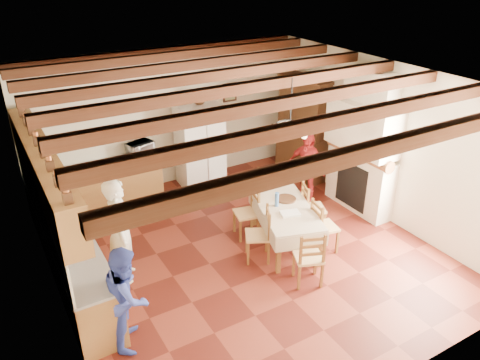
{
  "coord_description": "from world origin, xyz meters",
  "views": [
    {
      "loc": [
        -3.47,
        -5.79,
        4.73
      ],
      "look_at": [
        0.1,
        0.3,
        1.25
      ],
      "focal_mm": 35.0,
      "sensor_mm": 36.0,
      "label": 1
    }
  ],
  "objects_px": {
    "chair_left_near": "(258,234)",
    "person_woman_red": "(306,167)",
    "dining_table": "(286,212)",
    "chair_end_far": "(270,192)",
    "chair_end_near": "(309,256)",
    "chair_left_far": "(246,212)",
    "hutch": "(304,128)",
    "person_man": "(121,230)",
    "chair_right_far": "(313,207)",
    "microwave": "(140,149)",
    "person_woman_blue": "(128,296)",
    "refrigerator": "(200,145)",
    "chair_right_near": "(325,226)"
  },
  "relations": [
    {
      "from": "chair_left_near",
      "to": "person_woman_red",
      "type": "bearing_deg",
      "value": 149.98
    },
    {
      "from": "dining_table",
      "to": "chair_end_far",
      "type": "bearing_deg",
      "value": 70.5
    },
    {
      "from": "dining_table",
      "to": "chair_end_near",
      "type": "distance_m",
      "value": 1.1
    },
    {
      "from": "chair_left_far",
      "to": "hutch",
      "type": "bearing_deg",
      "value": 134.94
    },
    {
      "from": "chair_end_near",
      "to": "person_man",
      "type": "relative_size",
      "value": 0.55
    },
    {
      "from": "chair_left_far",
      "to": "chair_right_far",
      "type": "distance_m",
      "value": 1.25
    },
    {
      "from": "chair_left_near",
      "to": "chair_left_far",
      "type": "xyz_separation_m",
      "value": [
        0.21,
        0.71,
        0.0
      ]
    },
    {
      "from": "chair_end_near",
      "to": "chair_left_far",
      "type": "bearing_deg",
      "value": -62.79
    },
    {
      "from": "hutch",
      "to": "chair_right_far",
      "type": "bearing_deg",
      "value": -130.09
    },
    {
      "from": "chair_left_far",
      "to": "chair_end_near",
      "type": "distance_m",
      "value": 1.65
    },
    {
      "from": "chair_right_far",
      "to": "person_woman_red",
      "type": "relative_size",
      "value": 0.63
    },
    {
      "from": "chair_end_near",
      "to": "person_man",
      "type": "height_order",
      "value": "person_man"
    },
    {
      "from": "dining_table",
      "to": "person_man",
      "type": "distance_m",
      "value": 2.78
    },
    {
      "from": "chair_end_far",
      "to": "microwave",
      "type": "height_order",
      "value": "microwave"
    },
    {
      "from": "person_man",
      "to": "person_woman_blue",
      "type": "relative_size",
      "value": 1.19
    },
    {
      "from": "refrigerator",
      "to": "person_woman_blue",
      "type": "relative_size",
      "value": 1.27
    },
    {
      "from": "refrigerator",
      "to": "hutch",
      "type": "relative_size",
      "value": 0.8
    },
    {
      "from": "refrigerator",
      "to": "chair_left_near",
      "type": "relative_size",
      "value": 1.92
    },
    {
      "from": "hutch",
      "to": "dining_table",
      "type": "xyz_separation_m",
      "value": [
        -2.0,
        -2.16,
        -0.49
      ]
    },
    {
      "from": "chair_right_far",
      "to": "hutch",
      "type": "bearing_deg",
      "value": -10.87
    },
    {
      "from": "chair_right_near",
      "to": "chair_end_near",
      "type": "relative_size",
      "value": 1.0
    },
    {
      "from": "chair_left_near",
      "to": "chair_end_far",
      "type": "height_order",
      "value": "same"
    },
    {
      "from": "chair_end_near",
      "to": "person_woman_blue",
      "type": "height_order",
      "value": "person_woman_blue"
    },
    {
      "from": "chair_left_far",
      "to": "chair_right_near",
      "type": "bearing_deg",
      "value": 53.19
    },
    {
      "from": "chair_right_near",
      "to": "chair_right_far",
      "type": "height_order",
      "value": "same"
    },
    {
      "from": "chair_left_far",
      "to": "chair_end_near",
      "type": "height_order",
      "value": "same"
    },
    {
      "from": "person_woman_blue",
      "to": "person_woman_red",
      "type": "bearing_deg",
      "value": -42.25
    },
    {
      "from": "chair_right_near",
      "to": "person_woman_red",
      "type": "distance_m",
      "value": 1.82
    },
    {
      "from": "dining_table",
      "to": "chair_end_far",
      "type": "relative_size",
      "value": 1.96
    },
    {
      "from": "dining_table",
      "to": "chair_left_far",
      "type": "distance_m",
      "value": 0.76
    },
    {
      "from": "dining_table",
      "to": "person_man",
      "type": "height_order",
      "value": "person_man"
    },
    {
      "from": "refrigerator",
      "to": "dining_table",
      "type": "relative_size",
      "value": 0.98
    },
    {
      "from": "chair_left_far",
      "to": "microwave",
      "type": "bearing_deg",
      "value": -145.01
    },
    {
      "from": "chair_right_near",
      "to": "dining_table",
      "type": "bearing_deg",
      "value": 57.19
    },
    {
      "from": "chair_right_far",
      "to": "person_woman_red",
      "type": "xyz_separation_m",
      "value": [
        0.59,
        1.0,
        0.28
      ]
    },
    {
      "from": "chair_end_far",
      "to": "chair_left_far",
      "type": "bearing_deg",
      "value": -137.14
    },
    {
      "from": "chair_left_far",
      "to": "chair_right_far",
      "type": "xyz_separation_m",
      "value": [
        1.16,
        -0.46,
        0.0
      ]
    },
    {
      "from": "hutch",
      "to": "person_woman_red",
      "type": "distance_m",
      "value": 1.29
    },
    {
      "from": "chair_end_near",
      "to": "chair_right_near",
      "type": "bearing_deg",
      "value": -121.7
    },
    {
      "from": "chair_end_far",
      "to": "chair_right_near",
      "type": "bearing_deg",
      "value": -71.24
    },
    {
      "from": "chair_left_far",
      "to": "chair_right_near",
      "type": "height_order",
      "value": "same"
    },
    {
      "from": "chair_right_far",
      "to": "person_man",
      "type": "relative_size",
      "value": 0.55
    },
    {
      "from": "microwave",
      "to": "chair_end_far",
      "type": "bearing_deg",
      "value": -66.22
    },
    {
      "from": "dining_table",
      "to": "chair_left_near",
      "type": "relative_size",
      "value": 1.96
    },
    {
      "from": "chair_right_far",
      "to": "person_man",
      "type": "height_order",
      "value": "person_man"
    },
    {
      "from": "chair_end_far",
      "to": "person_woman_red",
      "type": "bearing_deg",
      "value": 19.61
    },
    {
      "from": "refrigerator",
      "to": "dining_table",
      "type": "distance_m",
      "value": 2.96
    },
    {
      "from": "hutch",
      "to": "chair_end_near",
      "type": "relative_size",
      "value": 2.4
    },
    {
      "from": "chair_end_far",
      "to": "person_man",
      "type": "bearing_deg",
      "value": -156.61
    },
    {
      "from": "dining_table",
      "to": "chair_right_far",
      "type": "distance_m",
      "value": 0.76
    }
  ]
}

